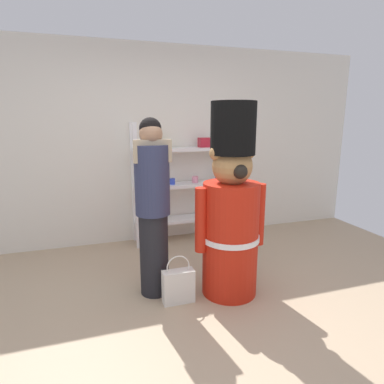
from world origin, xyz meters
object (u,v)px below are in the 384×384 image
Objects in this scene: teddy_bear_guard at (231,213)px; person_shopper at (153,206)px; merchandise_shelf at (184,181)px; shopping_bag at (178,285)px.

teddy_bear_guard reaches higher than person_shopper.
merchandise_shelf is 0.89× the size of teddy_bear_guard.
person_shopper is 3.64× the size of shopping_bag.
shopping_bag is (-0.51, -1.55, -0.66)m from merchandise_shelf.
merchandise_shelf is 1.76m from shopping_bag.
person_shopper reaches higher than merchandise_shelf.
teddy_bear_guard reaches higher than shopping_bag.
teddy_bear_guard is 3.93× the size of shopping_bag.
teddy_bear_guard is at bearing 3.33° from shopping_bag.
merchandise_shelf is 1.52m from teddy_bear_guard.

